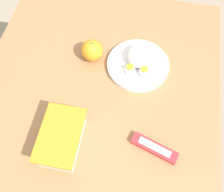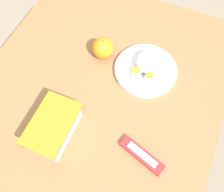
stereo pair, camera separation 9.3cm
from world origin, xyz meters
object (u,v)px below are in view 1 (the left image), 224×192
at_px(food_container, 62,139).
at_px(rice_plate, 138,62).
at_px(orange_fruit, 92,50).
at_px(candy_bar, 154,148).

xyz_separation_m(food_container, rice_plate, (0.36, -0.20, -0.01)).
xyz_separation_m(orange_fruit, candy_bar, (-0.33, -0.28, -0.03)).
height_order(rice_plate, candy_bar, rice_plate).
bearing_deg(rice_plate, orange_fruit, 87.95).
relative_size(rice_plate, candy_bar, 1.47).
relative_size(orange_fruit, rice_plate, 0.35).
distance_m(food_container, candy_bar, 0.30).
bearing_deg(orange_fruit, rice_plate, -92.05).
bearing_deg(food_container, orange_fruit, -2.76).
bearing_deg(rice_plate, food_container, 150.64).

